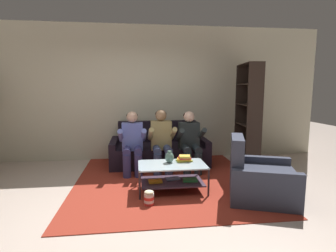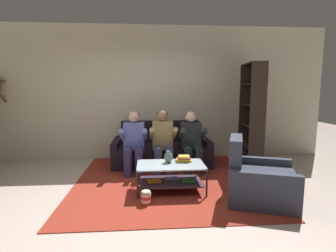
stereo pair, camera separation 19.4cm
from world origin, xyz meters
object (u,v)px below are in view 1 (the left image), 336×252
Objects in this scene: couch at (159,150)px; coffee_table at (172,173)px; person_seated_middle at (162,139)px; vase at (169,157)px; person_seated_right at (190,139)px; popcorn_tub at (149,198)px; person_seated_left at (132,140)px; armchair at (259,179)px; bookshelf at (249,121)px; book_stack at (184,159)px.

coffee_table is (0.07, -1.53, -0.00)m from couch.
vase is at bearing -87.70° from person_seated_middle.
popcorn_tub is at bearing -120.80° from person_seated_right.
person_seated_left is 1.12× the size of coffee_table.
coffee_table is (-0.47, -0.96, -0.34)m from person_seated_right.
armchair is at bearing -19.59° from coffee_table.
vase is 0.76m from popcorn_tub.
person_seated_middle is at bearing -90.00° from couch.
person_seated_left is 1.01× the size of person_seated_right.
armchair is at bearing -57.46° from couch.
armchair is at bearing -109.24° from bookshelf.
coffee_table is 0.49× the size of bookshelf.
book_stack is 0.23× the size of armchair.
vase is at bearing 57.69° from popcorn_tub.
armchair is (0.71, -1.38, -0.34)m from person_seated_right.
person_seated_right is at bearing 60.16° from vase.
person_seated_left is at bearing 134.39° from book_stack.
bookshelf is (2.40, 0.40, 0.27)m from person_seated_left.
couch is at bearing 132.92° from person_seated_right.
person_seated_right is 0.55× the size of bookshelf.
popcorn_tub is (-0.37, -0.46, -0.17)m from coffee_table.
person_seated_middle is (0.53, 0.00, 0.01)m from person_seated_left.
couch is 0.95× the size of bookshelf.
bookshelf is (1.59, 1.23, 0.42)m from book_stack.
book_stack is at bearing -142.23° from bookshelf.
armchair is (1.78, -1.38, -0.34)m from person_seated_left.
coffee_table reaches higher than popcorn_tub.
bookshelf reaches higher than popcorn_tub.
vase is 1.33m from armchair.
armchair reaches higher than vase.
person_seated_middle is 0.53m from person_seated_right.
person_seated_right is (0.53, -0.00, -0.02)m from person_seated_middle.
person_seated_middle is 1.03× the size of person_seated_right.
person_seated_right is 1.11× the size of coffee_table.
bookshelf is at bearing 70.76° from armchair.
bookshelf is at bearing 34.88° from vase.
vase is 2.26m from bookshelf.
vase is (0.57, -0.87, -0.11)m from person_seated_left.
person_seated_right reaches higher than couch.
bookshelf reaches higher than person_seated_right.
bookshelf reaches higher than armchair.
vase is 0.16× the size of armchair.
couch is 1.69× the size of person_seated_middle.
person_seated_right is at bearing -0.34° from person_seated_middle.
bookshelf is at bearing 12.17° from person_seated_middle.
coffee_table is at bearing -142.91° from bookshelf.
couch is at bearing 91.39° from vase.
person_seated_right reaches higher than book_stack.
vase is (-0.50, -0.87, -0.10)m from person_seated_right.
couch is at bearing 47.05° from person_seated_left.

